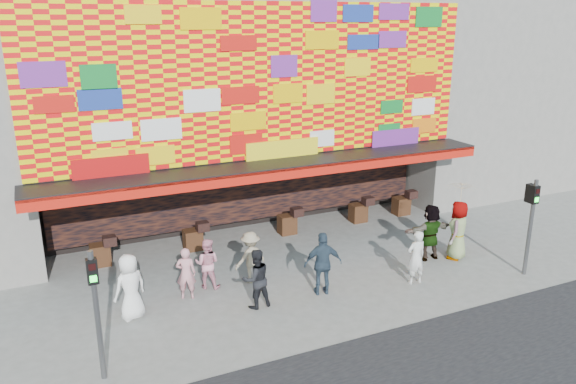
% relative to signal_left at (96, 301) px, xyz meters
% --- Properties ---
extents(ground, '(90.00, 90.00, 0.00)m').
position_rel_signal_left_xyz_m(ground, '(6.20, 1.50, -1.86)').
color(ground, slate).
rests_on(ground, ground).
extents(shop_building, '(15.20, 9.40, 10.00)m').
position_rel_signal_left_xyz_m(shop_building, '(6.20, 9.68, 3.37)').
color(shop_building, gray).
rests_on(shop_building, ground).
extents(neighbor_right, '(11.00, 8.00, 12.00)m').
position_rel_signal_left_xyz_m(neighbor_right, '(19.20, 9.50, 4.14)').
color(neighbor_right, gray).
rests_on(neighbor_right, ground).
extents(signal_left, '(0.22, 0.20, 3.00)m').
position_rel_signal_left_xyz_m(signal_left, '(0.00, 0.00, 0.00)').
color(signal_left, '#59595B').
rests_on(signal_left, ground).
extents(signal_right, '(0.22, 0.20, 3.00)m').
position_rel_signal_left_xyz_m(signal_right, '(12.40, 0.00, 0.00)').
color(signal_right, '#59595B').
rests_on(signal_right, ground).
extents(ped_a, '(1.01, 0.84, 1.78)m').
position_rel_signal_left_xyz_m(ped_a, '(1.03, 2.35, -0.97)').
color(ped_a, white).
rests_on(ped_a, ground).
extents(ped_b, '(0.64, 0.53, 1.51)m').
position_rel_signal_left_xyz_m(ped_b, '(2.61, 2.81, -1.11)').
color(ped_b, pink).
rests_on(ped_b, ground).
extents(ped_c, '(0.86, 0.69, 1.66)m').
position_rel_signal_left_xyz_m(ped_c, '(4.19, 1.55, -1.03)').
color(ped_c, black).
rests_on(ped_c, ground).
extents(ped_d, '(1.11, 0.80, 1.56)m').
position_rel_signal_left_xyz_m(ped_d, '(4.61, 3.03, -1.08)').
color(ped_d, gray).
rests_on(ped_d, ground).
extents(ped_e, '(1.16, 0.70, 1.85)m').
position_rel_signal_left_xyz_m(ped_e, '(6.18, 1.47, -0.94)').
color(ped_e, '#2F4152').
rests_on(ped_e, ground).
extents(ped_f, '(1.72, 0.55, 1.85)m').
position_rel_signal_left_xyz_m(ped_f, '(10.45, 2.15, -0.93)').
color(ped_f, gray).
rests_on(ped_f, ground).
extents(ped_g, '(1.13, 1.06, 1.94)m').
position_rel_signal_left_xyz_m(ped_g, '(11.29, 1.82, -0.89)').
color(ped_g, gray).
rests_on(ped_g, ground).
extents(ped_h, '(0.60, 0.40, 1.64)m').
position_rel_signal_left_xyz_m(ped_h, '(8.97, 0.91, -1.04)').
color(ped_h, silver).
rests_on(ped_h, ground).
extents(ped_i, '(0.92, 0.86, 1.50)m').
position_rel_signal_left_xyz_m(ped_i, '(3.34, 3.21, -1.11)').
color(ped_i, pink).
rests_on(ped_i, ground).
extents(parasol, '(1.25, 1.26, 1.81)m').
position_rel_signal_left_xyz_m(parasol, '(11.29, 1.82, 0.27)').
color(parasol, '#FFDEA0').
rests_on(parasol, ground).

